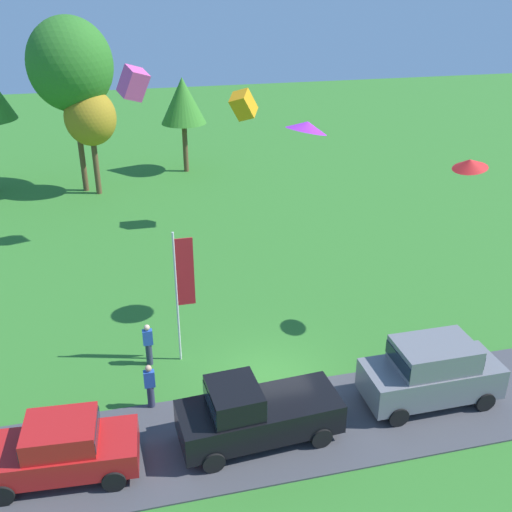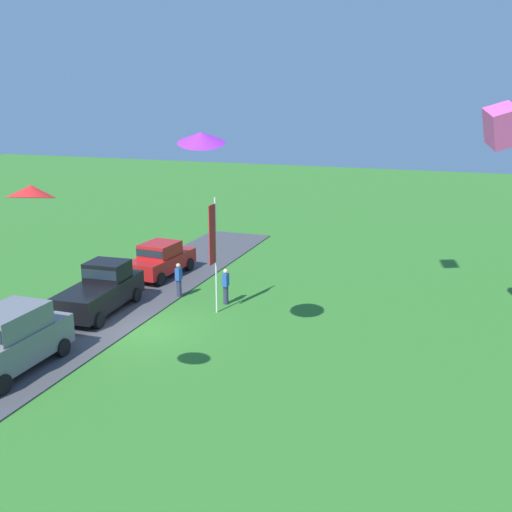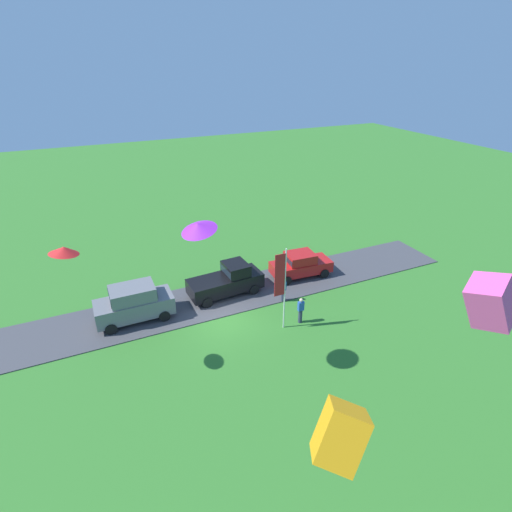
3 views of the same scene
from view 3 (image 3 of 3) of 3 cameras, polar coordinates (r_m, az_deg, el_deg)
ground_plane at (r=25.02m, az=-4.46°, el=-9.11°), size 120.00×120.00×0.00m
pavement_strip at (r=26.96m, az=-6.31°, el=-6.19°), size 36.00×4.40×0.06m
car_sedan_by_flagpole at (r=29.20m, az=6.39°, el=-1.12°), size 4.51×2.20×1.84m
car_pickup_far_end at (r=26.94m, az=-4.04°, el=-3.42°), size 5.11×2.30×2.14m
car_suv_mid_row at (r=25.35m, az=-17.06°, el=-6.30°), size 4.61×2.06×2.28m
person_beside_suv at (r=24.41m, az=6.39°, el=-7.71°), size 0.36×0.24×1.71m
person_watching_sky at (r=26.28m, az=3.90°, el=-4.84°), size 0.36×0.24×1.71m
flag_banner at (r=22.48m, az=3.66°, el=-3.48°), size 0.71×0.08×5.25m
kite_delta_trailing_tail at (r=19.20m, az=-25.77°, el=0.73°), size 1.61×1.59×0.56m
kite_box_near_flag at (r=10.13m, az=11.93°, el=-23.76°), size 1.73×1.52×1.78m
kite_delta_mid_center at (r=17.03m, az=-8.22°, el=4.13°), size 2.10×2.08×0.71m
kite_box_low_drifter at (r=13.15m, az=30.55°, el=-5.67°), size 1.70×1.49×1.83m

